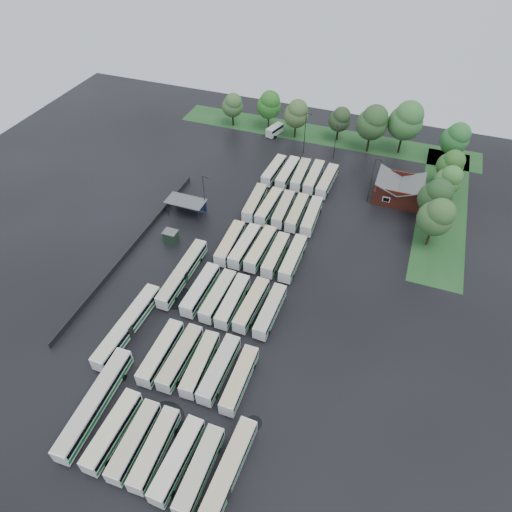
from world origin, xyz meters
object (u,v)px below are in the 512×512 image
(brick_building, at_px, (398,192))
(artic_bus_east, at_px, (223,484))
(minibus, at_px, (275,130))
(artic_bus_west_a, at_px, (95,402))

(brick_building, height_order, artic_bus_east, brick_building)
(artic_bus_east, height_order, minibus, artic_bus_east)
(artic_bus_west_a, height_order, minibus, artic_bus_west_a)
(artic_bus_east, bearing_deg, artic_bus_west_a, 171.72)
(brick_building, distance_m, minibus, 39.05)
(brick_building, relative_size, artic_bus_west_a, 0.59)
(brick_building, distance_m, artic_bus_west_a, 73.69)
(minibus, bearing_deg, brick_building, -10.10)
(artic_bus_east, bearing_deg, minibus, 106.32)
(brick_building, distance_m, artic_bus_east, 70.63)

